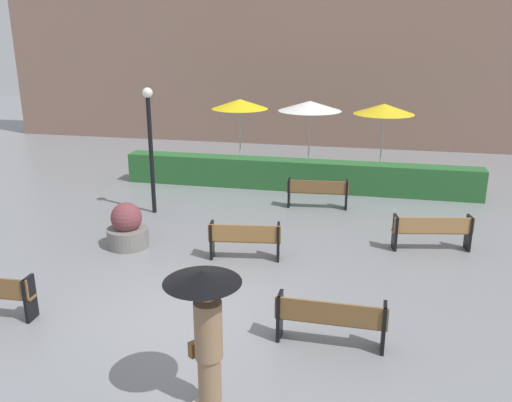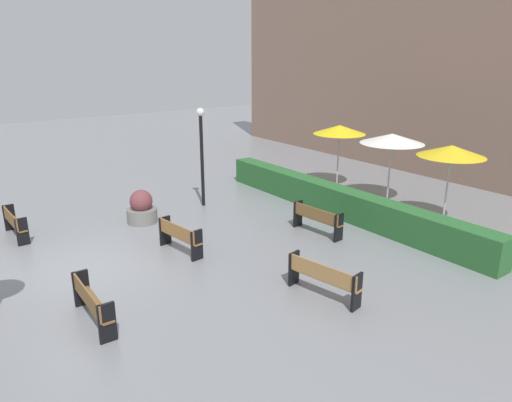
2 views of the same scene
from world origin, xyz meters
TOP-DOWN VIEW (x-y plane):
  - ground_plane at (0.00, 0.00)m, footprint 60.00×60.00m
  - bench_mid_center at (0.48, 2.54)m, footprint 1.65×0.57m
  - bench_near_right at (2.66, -0.57)m, footprint 1.82×0.37m
  - bench_far_right at (4.66, 3.99)m, footprint 1.86×0.67m
  - bench_back_row at (1.69, 6.59)m, footprint 1.80×0.50m
  - pedestrian_with_umbrella at (1.12, -2.37)m, footprint 1.04×1.04m
  - planter_pot at (-2.44, 2.68)m, footprint 0.98×0.98m
  - lamp_post at (-2.81, 5.21)m, footprint 0.28×0.28m
  - patio_umbrella_yellow at (-1.68, 10.90)m, footprint 2.09×2.09m
  - patio_umbrella_white at (0.90, 10.91)m, footprint 2.28×2.28m
  - patio_umbrella_yellow_far at (3.49, 10.51)m, footprint 2.07×2.07m
  - hedge_strip at (0.84, 8.40)m, footprint 11.49×0.70m
  - building_facade at (0.00, 16.00)m, footprint 28.00×1.20m

SIDE VIEW (x-z plane):
  - ground_plane at x=0.00m, z-range 0.00..0.00m
  - planter_pot at x=-2.44m, z-range -0.08..1.01m
  - hedge_strip at x=0.84m, z-range 0.00..0.97m
  - bench_near_right at x=2.66m, z-range 0.08..0.90m
  - bench_mid_center at x=0.48m, z-range 0.08..0.93m
  - bench_far_right at x=4.66m, z-range 0.08..0.92m
  - bench_back_row at x=1.69m, z-range 0.09..0.94m
  - pedestrian_with_umbrella at x=1.12m, z-range 0.33..2.33m
  - lamp_post at x=-2.81m, z-range 0.43..3.94m
  - patio_umbrella_yellow at x=-1.68m, z-range 1.10..3.67m
  - patio_umbrella_white at x=0.90m, z-range 1.10..3.67m
  - patio_umbrella_yellow_far at x=3.49m, z-range 1.11..3.70m
  - building_facade at x=0.00m, z-range 0.00..9.85m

